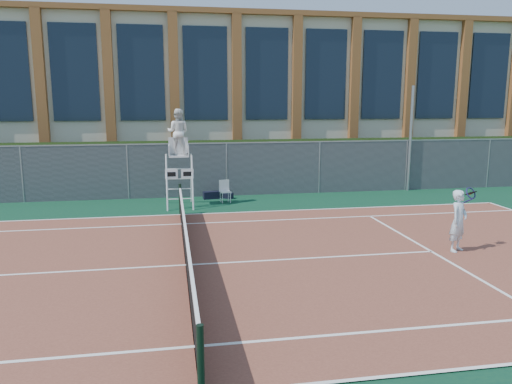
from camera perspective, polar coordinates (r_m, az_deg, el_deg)
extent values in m
plane|color=#233814|center=(12.30, -7.95, -8.40)|extent=(120.00, 120.00, 0.00)
cube|color=#0C3425|center=(13.25, -8.11, -6.99)|extent=(36.00, 20.00, 0.01)
cube|color=brown|center=(12.29, -7.95, -8.31)|extent=(23.77, 10.97, 0.02)
cylinder|color=black|center=(6.94, -6.33, -18.96)|extent=(0.10, 0.10, 1.10)
cylinder|color=black|center=(17.58, -8.65, -0.83)|extent=(0.10, 0.10, 1.10)
cube|color=black|center=(12.16, -8.01, -6.34)|extent=(0.03, 11.00, 0.86)
cube|color=white|center=(12.04, -8.06, -4.27)|extent=(0.06, 11.20, 0.07)
cube|color=black|center=(21.83, -8.96, 2.82)|extent=(40.00, 1.40, 2.20)
cube|color=beige|center=(29.65, -9.41, 10.40)|extent=(44.00, 10.00, 8.00)
cube|color=brown|center=(29.94, -9.65, 18.27)|extent=(45.00, 10.60, 0.25)
cylinder|color=#9EA0A5|center=(22.90, 17.22, 5.81)|extent=(0.12, 0.12, 4.57)
cylinder|color=white|center=(18.37, -10.15, 0.92)|extent=(0.06, 0.55, 2.01)
cylinder|color=white|center=(18.39, -7.26, 1.01)|extent=(0.06, 0.55, 2.01)
cylinder|color=white|center=(19.39, -10.15, 1.42)|extent=(0.06, 0.55, 2.01)
cylinder|color=white|center=(19.41, -7.41, 1.50)|extent=(0.06, 0.55, 2.01)
cube|color=white|center=(18.76, -8.82, 4.09)|extent=(0.72, 0.62, 0.06)
cube|color=white|center=(19.01, -8.87, 5.27)|extent=(0.72, 0.05, 0.62)
cube|color=white|center=(18.42, -9.64, 2.02)|extent=(0.45, 0.03, 0.35)
cube|color=white|center=(18.44, -7.85, 2.07)|extent=(0.45, 0.03, 0.35)
imported|color=white|center=(18.73, -8.90, 6.79)|extent=(0.98, 0.86, 1.70)
cube|color=silver|center=(19.51, -3.53, 0.03)|extent=(0.45, 0.45, 0.04)
cube|color=silver|center=(19.64, -3.67, 0.78)|extent=(0.40, 0.10, 0.43)
cylinder|color=silver|center=(19.36, -3.87, -0.72)|extent=(0.03, 0.03, 0.40)
cylinder|color=silver|center=(19.44, -2.94, -0.66)|extent=(0.03, 0.03, 0.40)
cylinder|color=silver|center=(19.67, -4.10, -0.55)|extent=(0.03, 0.03, 0.40)
cylinder|color=silver|center=(19.74, -3.18, -0.49)|extent=(0.03, 0.03, 0.40)
cube|color=black|center=(20.32, -5.06, -0.35)|extent=(0.73, 0.38, 0.30)
cube|color=black|center=(20.38, -3.45, -0.40)|extent=(0.61, 0.50, 0.22)
imported|color=#CCE7F5|center=(14.09, 22.13, -3.07)|extent=(0.71, 0.65, 1.63)
torus|color=#1F1654|center=(14.37, 23.34, -0.12)|extent=(0.38, 0.30, 0.30)
sphere|color=#CCE533|center=(14.58, 23.27, -0.17)|extent=(0.07, 0.07, 0.07)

